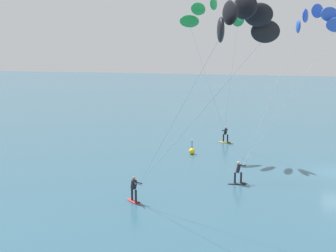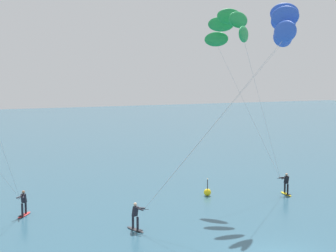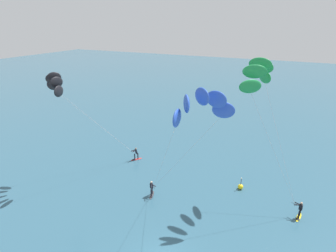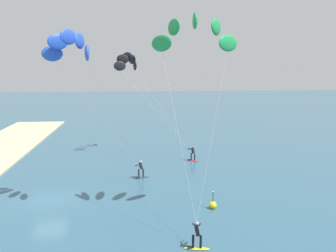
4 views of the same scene
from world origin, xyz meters
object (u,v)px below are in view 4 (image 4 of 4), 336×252
Objects in this scene: kitesurfer_nearshore at (131,66)px; marker_buoy at (213,205)px; kitesurfer_mid_water at (73,53)px; kitesurfer_far_out at (195,39)px.

kitesurfer_nearshore is 21.35m from marker_buoy.
kitesurfer_mid_water is 14.95m from marker_buoy.
kitesurfer_far_out is 10.10× the size of marker_buoy.
kitesurfer_nearshore is 0.93× the size of kitesurfer_mid_water.
kitesurfer_far_out reaches higher than kitesurfer_mid_water.
kitesurfer_far_out reaches higher than kitesurfer_nearshore.
marker_buoy is at bearing 80.69° from kitesurfer_mid_water.
kitesurfer_nearshore is at bearing -161.44° from marker_buoy.
kitesurfer_mid_water reaches higher than kitesurfer_nearshore.
kitesurfer_mid_water is (16.19, -3.95, 0.92)m from kitesurfer_nearshore.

